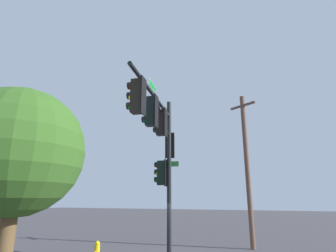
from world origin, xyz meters
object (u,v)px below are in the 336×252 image
at_px(signal_pole_assembly, 160,142).
at_px(utility_pole, 247,165).
at_px(tree_near, 19,152).
at_px(fire_hydrant, 97,251).

height_order(signal_pole_assembly, utility_pole, utility_pole).
relative_size(signal_pole_assembly, tree_near, 1.25).
xyz_separation_m(signal_pole_assembly, utility_pole, (-6.52, 2.85, -0.35)).
distance_m(utility_pole, tree_near, 12.38).
xyz_separation_m(fire_hydrant, tree_near, (5.70, 1.14, 3.55)).
bearing_deg(signal_pole_assembly, tree_near, -26.44).
bearing_deg(signal_pole_assembly, fire_hydrant, -106.12).
relative_size(signal_pole_assembly, utility_pole, 0.81).
bearing_deg(fire_hydrant, signal_pole_assembly, 73.88).
bearing_deg(utility_pole, fire_hydrant, -48.96).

